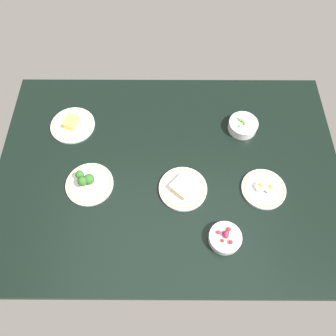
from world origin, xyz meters
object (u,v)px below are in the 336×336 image
plate_eggs (263,189)px  plate_sandwich (182,188)px  plate_cheese (72,125)px  bowl_berries (224,238)px  plate_broccoli (88,183)px  bowl_peas (242,125)px

plate_eggs → plate_sandwich: bearing=0.0°
plate_cheese → plate_sandwich: bearing=147.3°
plate_eggs → plate_cheese: 94.65cm
bowl_berries → plate_cheese: bowl_berries is taller
bowl_berries → plate_broccoli: bearing=-23.1°
plate_cheese → plate_sandwich: (-53.04, 34.11, 0.31)cm
plate_eggs → bowl_berries: size_ratio=1.45×
plate_broccoli → bowl_berries: 62.77cm
plate_broccoli → plate_cheese: plate_broccoli is taller
plate_broccoli → bowl_berries: (-57.76, 24.59, 0.40)cm
bowl_peas → bowl_berries: bowl_peas is taller
plate_eggs → plate_cheese: bearing=-21.1°
plate_broccoli → plate_cheese: bearing=-69.9°
bowl_berries → plate_cheese: bearing=-39.1°
bowl_peas → plate_sandwich: size_ratio=0.66×
plate_broccoli → bowl_peas: bearing=-156.5°
bowl_peas → plate_sandwich: (29.22, 32.88, -1.27)cm
bowl_peas → plate_broccoli: size_ratio=0.67×
plate_broccoli → plate_sandwich: (-41.36, 2.18, -0.51)cm
bowl_peas → plate_broccoli: 76.97cm
bowl_berries → plate_sandwich: 27.78cm
plate_sandwich → plate_eggs: bearing=-180.0°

